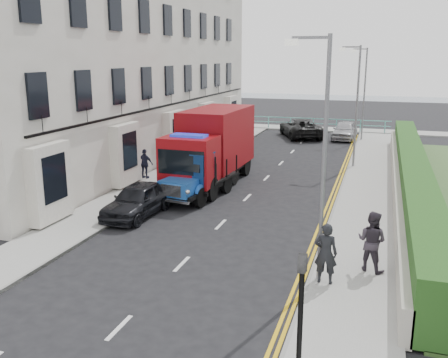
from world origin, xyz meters
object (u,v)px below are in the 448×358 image
(lamp_mid, at_px, (355,99))
(lamp_far, at_px, (363,89))
(bedford_lorry, at_px, (193,178))
(pedestrian_east_near, at_px, (326,253))
(parked_car_front, at_px, (138,200))
(red_lorry, at_px, (212,145))
(lamp_near, at_px, (320,147))

(lamp_mid, xyz_separation_m, lamp_far, (0.00, 10.00, 0.00))
(bedford_lorry, bearing_deg, pedestrian_east_near, -37.60)
(lamp_mid, relative_size, parked_car_front, 1.76)
(parked_car_front, bearing_deg, lamp_far, 73.59)
(lamp_mid, bearing_deg, red_lorry, -137.23)
(lamp_mid, height_order, parked_car_front, lamp_mid)
(red_lorry, bearing_deg, lamp_near, -54.86)
(red_lorry, xyz_separation_m, pedestrian_east_near, (6.89, -10.13, -1.01))
(lamp_near, height_order, bedford_lorry, lamp_near)
(lamp_far, xyz_separation_m, parked_car_front, (-7.78, -21.97, -3.32))
(red_lorry, bearing_deg, parked_car_front, -99.95)
(pedestrian_east_near, bearing_deg, red_lorry, -55.24)
(red_lorry, height_order, pedestrian_east_near, red_lorry)
(lamp_far, bearing_deg, parked_car_front, -109.49)
(lamp_far, distance_m, red_lorry, 17.48)
(lamp_near, relative_size, parked_car_front, 1.76)
(lamp_mid, xyz_separation_m, pedestrian_east_near, (0.32, -16.21, -2.99))
(lamp_near, distance_m, pedestrian_east_near, 3.01)
(lamp_near, height_order, parked_car_front, lamp_near)
(lamp_near, distance_m, lamp_mid, 16.00)
(bedford_lorry, distance_m, red_lorry, 3.27)
(red_lorry, bearing_deg, lamp_far, 69.41)
(lamp_near, relative_size, lamp_far, 1.00)
(lamp_mid, relative_size, bedford_lorry, 1.42)
(red_lorry, relative_size, pedestrian_east_near, 4.10)
(lamp_mid, height_order, pedestrian_east_near, lamp_mid)
(lamp_near, bearing_deg, pedestrian_east_near, -32.91)
(lamp_far, relative_size, red_lorry, 0.96)
(lamp_mid, distance_m, bedford_lorry, 11.59)
(lamp_far, relative_size, bedford_lorry, 1.42)
(bedford_lorry, xyz_separation_m, parked_car_front, (-1.36, -2.79, -0.35))
(lamp_mid, bearing_deg, lamp_far, 90.00)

